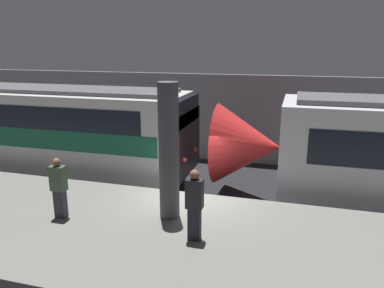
{
  "coord_description": "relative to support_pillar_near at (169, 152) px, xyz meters",
  "views": [
    {
      "loc": [
        2.84,
        -10.12,
        5.33
      ],
      "look_at": [
        -0.3,
        0.96,
        2.25
      ],
      "focal_mm": 35.0,
      "sensor_mm": 36.0,
      "label": 1
    }
  ],
  "objects": [
    {
      "name": "ground_plane",
      "position": [
        0.15,
        1.68,
        -2.74
      ],
      "size": [
        120.0,
        120.0,
        0.0
      ],
      "primitive_type": "plane",
      "color": "black"
    },
    {
      "name": "support_pillar_near",
      "position": [
        0.0,
        0.0,
        0.0
      ],
      "size": [
        0.51,
        0.51,
        3.47
      ],
      "color": "#47474C",
      "rests_on": "platform"
    },
    {
      "name": "station_rear_barrier",
      "position": [
        0.15,
        8.3,
        -0.73
      ],
      "size": [
        50.0,
        0.15,
        4.02
      ],
      "color": "#939399",
      "rests_on": "ground"
    },
    {
      "name": "platform",
      "position": [
        0.15,
        -0.89,
        -2.24
      ],
      "size": [
        40.0,
        5.14,
        1.01
      ],
      "color": "slate",
      "rests_on": "ground"
    },
    {
      "name": "person_walking",
      "position": [
        -2.68,
        -0.82,
        -0.9
      ],
      "size": [
        0.38,
        0.24,
        1.59
      ],
      "color": "#2D2D38",
      "rests_on": "platform"
    },
    {
      "name": "person_waiting",
      "position": [
        0.94,
        -0.99,
        -0.85
      ],
      "size": [
        0.38,
        0.24,
        1.68
      ],
      "color": "black",
      "rests_on": "platform"
    }
  ]
}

